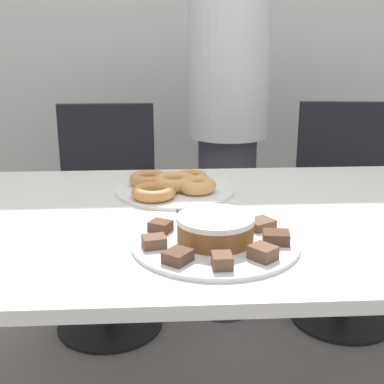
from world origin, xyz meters
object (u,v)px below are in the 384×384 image
Objects in this scene: person_standing at (228,118)px; frosted_cake at (214,228)px; office_chair_left at (107,224)px; office_chair_right at (346,219)px; plate_cake at (214,243)px; plate_donuts at (175,190)px.

person_standing is 9.60× the size of frosted_cake.
office_chair_left is 1.00× the size of office_chair_right.
plate_cake and plate_donuts have the same top height.
plate_cake is (-0.66, -1.00, 0.33)m from office_chair_right.
plate_donuts is at bearing -135.46° from office_chair_right.
office_chair_left is at bearing -174.69° from office_chair_right.
office_chair_right reaches higher than plate_cake.
frosted_cake is (-0.16, -1.04, -0.06)m from person_standing.
plate_cake is (0.34, -1.00, 0.33)m from office_chair_left.
office_chair_right is at bearing 56.43° from frosted_cake.
plate_donuts is 0.40m from frosted_cake.
person_standing is at bearing 81.43° from plate_cake.
frosted_cake is (0.07, -0.40, 0.03)m from plate_donuts.
plate_cake is at bearing -70.65° from office_chair_left.
plate_cake is 0.40m from plate_donuts.
office_chair_right reaches higher than plate_donuts.
person_standing is 1.78× the size of office_chair_left.
frosted_cake reaches higher than plate_cake.
frosted_cake is (0.34, -1.00, 0.36)m from office_chair_left.
person_standing is at bearing 70.28° from plate_donuts.
plate_cake is at bearing -98.57° from person_standing.
person_standing is at bearing -179.75° from office_chair_right.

